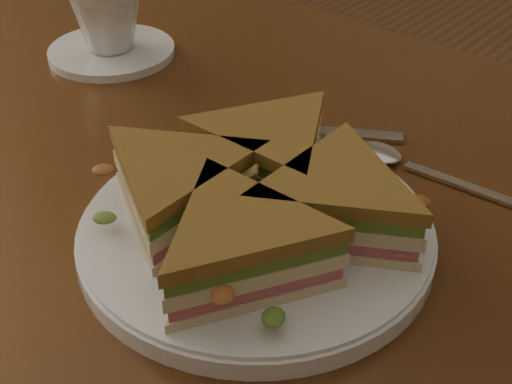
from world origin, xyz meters
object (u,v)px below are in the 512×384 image
spoon (400,162)px  knife (289,130)px  table (255,278)px  plate (256,234)px  sandwich_wedges (256,197)px  saucer (112,51)px  coffee_cup (107,15)px

spoon → knife: bearing=-175.3°
table → spoon: bearing=59.3°
table → plate: bearing=-49.8°
table → sandwich_wedges: (0.04, -0.05, 0.14)m
knife → saucer: size_ratio=1.25×
sandwich_wedges → coffee_cup: bearing=155.9°
table → saucer: (-0.32, 0.11, 0.10)m
plate → coffee_cup: 0.40m
table → sandwich_wedges: 0.16m
table → plate: (0.04, -0.05, 0.11)m
knife → coffee_cup: size_ratio=2.17×
plate → knife: plate is taller
plate → knife: size_ratio=1.50×
sandwich_wedges → knife: bearing=118.8°
sandwich_wedges → spoon: 0.18m
plate → saucer: plate is taller
spoon → coffee_cup: bearing=178.1°
knife → saucer: 0.28m
table → knife: knife is taller
table → coffee_cup: size_ratio=13.58×
coffee_cup → knife: bearing=-10.3°
sandwich_wedges → plate: bearing=26.6°
plate → coffee_cup: bearing=155.9°
spoon → saucer: size_ratio=1.20×
plate → table: bearing=130.2°
sandwich_wedges → coffee_cup: 0.40m
saucer → spoon: bearing=1.5°
table → saucer: size_ratio=7.81×
saucer → table: bearing=-19.4°
table → knife: bearing=112.5°
spoon → coffee_cup: coffee_cup is taller
table → saucer: bearing=160.6°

